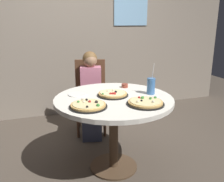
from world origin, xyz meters
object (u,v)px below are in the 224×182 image
pizza_cheese (145,103)px  sauce_bowl (125,86)px  dining_table (114,108)px  diner_child (91,99)px  pizza_veggie (113,94)px  soda_cup (151,86)px  pizza_pepperoni (88,105)px  plate_small (77,94)px  chair_wooden (91,92)px

pizza_cheese → sauce_bowl: 0.58m
dining_table → diner_child: bearing=91.2°
pizza_veggie → pizza_cheese: bearing=-61.2°
soda_cup → pizza_pepperoni: bearing=-165.2°
pizza_pepperoni → soda_cup: (0.68, 0.18, 0.06)m
pizza_cheese → plate_small: pizza_cheese is taller
pizza_pepperoni → pizza_veggie: bearing=39.0°
dining_table → diner_child: (-0.02, 0.81, -0.16)m
soda_cup → sauce_bowl: size_ratio=4.39×
dining_table → chair_wooden: bearing=88.8°
chair_wooden → diner_child: diner_child is taller
chair_wooden → pizza_pepperoni: bearing=-104.9°
pizza_pepperoni → sauce_bowl: pizza_pepperoni is taller
diner_child → plate_small: bearing=-115.3°
diner_child → pizza_cheese: (0.21, -1.09, 0.28)m
plate_small → chair_wooden: bearing=67.5°
dining_table → plate_small: plate_small is taller
chair_wooden → diner_child: size_ratio=0.88×
chair_wooden → dining_table: bearing=-91.2°
dining_table → pizza_veggie: bearing=80.6°
soda_cup → sauce_bowl: 0.35m
diner_child → chair_wooden: bearing=77.9°
pizza_pepperoni → sauce_bowl: (0.53, 0.49, 0.00)m
dining_table → plate_small: (-0.31, 0.19, 0.11)m
diner_child → soda_cup: (0.40, -0.82, 0.35)m
sauce_bowl → plate_small: bearing=-168.7°
dining_table → pizza_cheese: 0.36m
plate_small → pizza_cheese: bearing=-43.2°
pizza_cheese → pizza_pepperoni: (-0.49, 0.09, 0.00)m
diner_child → pizza_cheese: size_ratio=3.29×
chair_wooden → pizza_cheese: bearing=-82.2°
diner_child → soda_cup: diner_child is taller
pizza_pepperoni → soda_cup: soda_cup is taller
pizza_veggie → soda_cup: soda_cup is taller
dining_table → plate_small: bearing=147.9°
soda_cup → plate_small: size_ratio=1.71×
dining_table → pizza_veggie: pizza_veggie is taller
sauce_bowl → pizza_cheese: bearing=-93.8°
diner_child → plate_small: diner_child is taller
pizza_cheese → soda_cup: size_ratio=1.07×
sauce_bowl → plate_small: (-0.54, -0.11, -0.02)m
soda_cup → dining_table: bearing=178.9°
soda_cup → plate_small: bearing=163.8°
dining_table → pizza_pepperoni: bearing=-147.4°
pizza_pepperoni → sauce_bowl: size_ratio=4.61×
pizza_veggie → sauce_bowl: 0.33m
plate_small → pizza_pepperoni: bearing=-87.5°
pizza_cheese → plate_small: size_ratio=1.83×
dining_table → sauce_bowl: 0.40m
pizza_cheese → soda_cup: 0.34m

